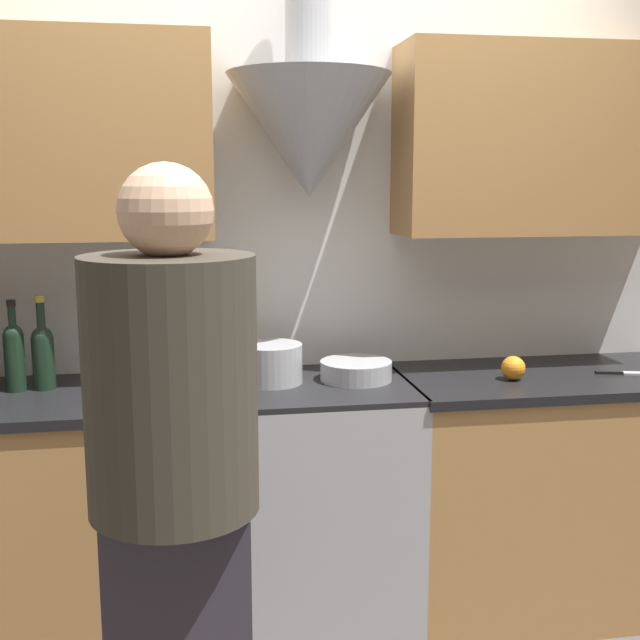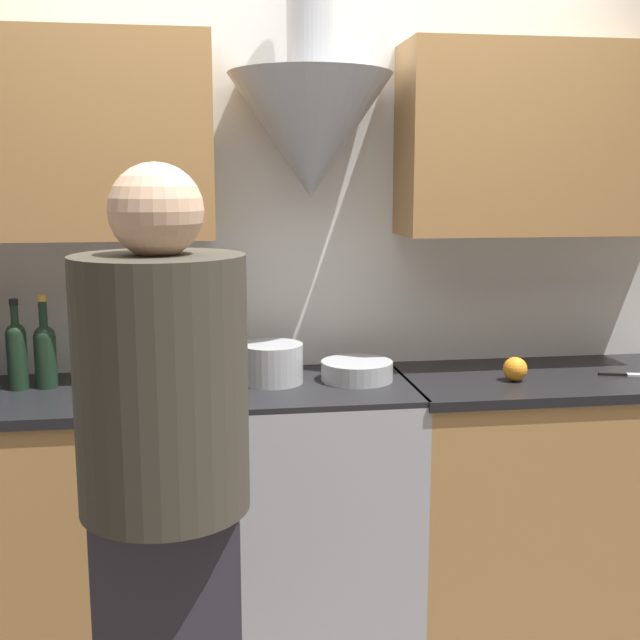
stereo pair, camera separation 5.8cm
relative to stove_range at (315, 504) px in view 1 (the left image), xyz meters
The scene contains 11 objects.
wall_back 1.04m from the stove_range, 93.14° to the left, with size 8.40×0.59×2.60m.
counter_left 0.94m from the stove_range, behind, with size 1.21×0.62×0.93m.
counter_right 0.90m from the stove_range, ahead, with size 1.12×0.62×0.93m.
stove_range is the anchor object (origin of this frame).
wine_bottle_4 1.20m from the stove_range, behind, with size 0.07×0.07×0.32m.
wine_bottle_5 1.12m from the stove_range, behind, with size 0.08×0.08×0.33m.
stock_pot 0.56m from the stove_range, 166.05° to the left, with size 0.23×0.23×0.14m.
mixing_bowl 0.52m from the stove_range, ahead, with size 0.26×0.26×0.07m.
orange_fruit 0.89m from the stove_range, ahead, with size 0.09×0.09×0.09m.
chefs_knife 1.29m from the stove_range, ahead, with size 0.26×0.10×0.01m.
person_foreground_left 1.25m from the stove_range, 115.04° to the right, with size 0.38×0.38×1.69m.
Camera 1 is at (-0.46, -2.43, 1.65)m, focal length 45.00 mm.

